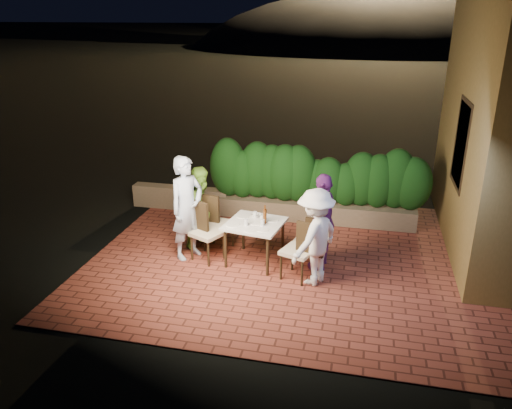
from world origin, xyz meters
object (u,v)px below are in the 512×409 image
(chair_left_back, at_px, (218,223))
(diner_purple, at_px, (323,221))
(dining_table, at_px, (255,242))
(diner_green, at_px, (203,207))
(chair_right_front, at_px, (298,250))
(beer_bottle, at_px, (265,214))
(chair_left_front, at_px, (207,232))
(diner_blue, at_px, (187,208))
(parapet_lamp, at_px, (185,184))
(bowl, at_px, (256,215))
(diner_white, at_px, (315,237))
(chair_right_back, at_px, (306,240))

(chair_left_back, distance_m, diner_purple, 1.97)
(dining_table, xyz_separation_m, diner_green, (-1.10, 0.45, 0.40))
(chair_right_front, distance_m, diner_green, 2.11)
(beer_bottle, bearing_deg, chair_left_front, -173.48)
(chair_right_front, bearing_deg, diner_green, -4.57)
(diner_blue, bearing_deg, dining_table, -57.22)
(chair_left_back, distance_m, diner_green, 0.42)
(chair_left_front, relative_size, diner_green, 0.69)
(parapet_lamp, bearing_deg, diner_green, -59.75)
(chair_left_back, xyz_separation_m, diner_purple, (1.93, -0.25, 0.32))
(chair_left_front, xyz_separation_m, diner_purple, (2.00, 0.19, 0.31))
(dining_table, bearing_deg, diner_purple, 5.32)
(dining_table, relative_size, chair_right_front, 0.91)
(dining_table, xyz_separation_m, chair_right_front, (0.81, -0.41, 0.14))
(chair_left_front, distance_m, parapet_lamp, 2.58)
(bowl, relative_size, diner_white, 0.11)
(chair_right_back, distance_m, diner_purple, 0.50)
(beer_bottle, distance_m, diner_white, 1.06)
(bowl, xyz_separation_m, chair_right_front, (0.86, -0.69, -0.26))
(chair_left_front, distance_m, chair_left_back, 0.45)
(beer_bottle, bearing_deg, dining_table, -170.51)
(bowl, height_order, diner_green, diner_green)
(bowl, bearing_deg, diner_purple, -8.22)
(beer_bottle, height_order, parapet_lamp, beer_bottle)
(bowl, height_order, diner_white, diner_white)
(bowl, bearing_deg, diner_blue, -164.13)
(dining_table, xyz_separation_m, chair_left_back, (-0.77, 0.36, 0.15))
(chair_right_front, height_order, diner_blue, diner_blue)
(chair_left_back, distance_m, diner_white, 2.07)
(diner_white, relative_size, diner_purple, 0.95)
(beer_bottle, xyz_separation_m, diner_blue, (-1.38, -0.08, 0.03))
(beer_bottle, distance_m, chair_left_front, 1.09)
(beer_bottle, height_order, diner_blue, diner_blue)
(dining_table, relative_size, beer_bottle, 2.89)
(dining_table, bearing_deg, chair_left_back, 155.27)
(chair_left_front, height_order, chair_right_front, chair_left_front)
(diner_green, height_order, diner_purple, diner_purple)
(chair_left_front, bearing_deg, diner_purple, 31.07)
(beer_bottle, bearing_deg, chair_left_back, 160.91)
(diner_purple, bearing_deg, beer_bottle, -81.80)
(diner_white, distance_m, diner_purple, 0.59)
(diner_blue, height_order, diner_purple, diner_blue)
(parapet_lamp, bearing_deg, chair_right_front, -41.49)
(chair_left_back, height_order, chair_right_front, chair_left_back)
(diner_white, relative_size, parapet_lamp, 11.52)
(chair_left_front, height_order, chair_right_back, chair_left_front)
(diner_purple, bearing_deg, diner_green, -95.06)
(chair_left_back, height_order, diner_green, diner_green)
(chair_left_back, xyz_separation_m, chair_right_back, (1.65, -0.20, -0.09))
(beer_bottle, bearing_deg, diner_blue, -176.73)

